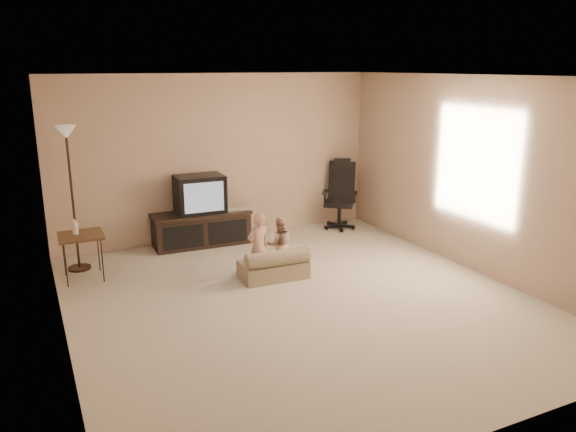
% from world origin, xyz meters
% --- Properties ---
extents(floor, '(5.50, 5.50, 0.00)m').
position_xyz_m(floor, '(0.00, 0.00, 0.00)').
color(floor, '#B6A991').
rests_on(floor, ground).
extents(room_shell, '(5.50, 5.50, 5.50)m').
position_xyz_m(room_shell, '(0.00, 0.00, 1.52)').
color(room_shell, white).
rests_on(room_shell, floor).
extents(tv_stand, '(1.49, 0.58, 1.05)m').
position_xyz_m(tv_stand, '(-0.39, 2.49, 0.44)').
color(tv_stand, black).
rests_on(tv_stand, floor).
extents(office_chair, '(0.74, 0.74, 1.14)m').
position_xyz_m(office_chair, '(1.96, 2.41, 0.41)').
color(office_chair, black).
rests_on(office_chair, floor).
extents(side_table, '(0.54, 0.54, 0.79)m').
position_xyz_m(side_table, '(-2.15, 1.78, 0.57)').
color(side_table, brown).
rests_on(side_table, floor).
extents(floor_lamp, '(0.29, 0.29, 1.89)m').
position_xyz_m(floor_lamp, '(-2.17, 2.17, 1.38)').
color(floor_lamp, black).
rests_on(floor_lamp, floor).
extents(child_sofa, '(0.85, 0.50, 0.41)m').
position_xyz_m(child_sofa, '(0.02, 0.74, 0.16)').
color(child_sofa, tan).
rests_on(child_sofa, floor).
extents(toddler_left, '(0.35, 0.28, 0.85)m').
position_xyz_m(toddler_left, '(-0.16, 0.83, 0.43)').
color(toddler_left, tan).
rests_on(toddler_left, floor).
extents(toddler_right, '(0.39, 0.27, 0.72)m').
position_xyz_m(toddler_right, '(0.19, 0.98, 0.36)').
color(toddler_right, tan).
rests_on(toddler_right, floor).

